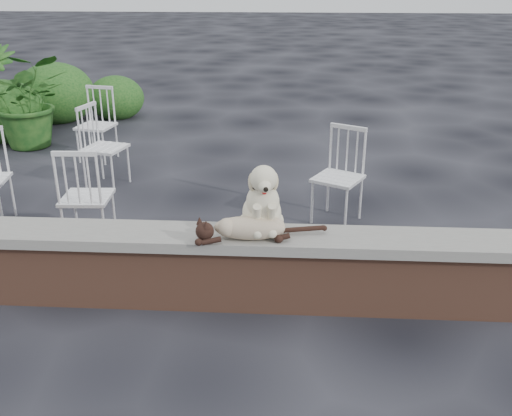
# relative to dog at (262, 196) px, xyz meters

# --- Properties ---
(ground) EXTENTS (60.00, 60.00, 0.00)m
(ground) POSITION_rel_dog_xyz_m (-1.16, -0.07, -0.85)
(ground) COLOR black
(ground) RESTS_ON ground
(brick_wall) EXTENTS (6.00, 0.30, 0.50)m
(brick_wall) POSITION_rel_dog_xyz_m (-1.16, -0.07, -0.60)
(brick_wall) COLOR brown
(brick_wall) RESTS_ON ground
(capstone) EXTENTS (6.20, 0.40, 0.08)m
(capstone) POSITION_rel_dog_xyz_m (-1.16, -0.07, -0.31)
(capstone) COLOR slate
(capstone) RESTS_ON brick_wall
(dog) EXTENTS (0.42, 0.52, 0.54)m
(dog) POSITION_rel_dog_xyz_m (0.00, 0.00, 0.00)
(dog) COLOR beige
(dog) RESTS_ON capstone
(cat) EXTENTS (1.15, 0.44, 0.19)m
(cat) POSITION_rel_dog_xyz_m (-0.08, -0.15, -0.18)
(cat) COLOR tan
(cat) RESTS_ON capstone
(chair_d) EXTENTS (0.76, 0.76, 0.94)m
(chair_d) POSITION_rel_dog_xyz_m (0.67, 1.53, -0.38)
(chair_d) COLOR white
(chair_d) RESTS_ON ground
(chair_e) EXTENTS (0.68, 0.68, 0.94)m
(chair_e) POSITION_rel_dog_xyz_m (-1.91, 2.39, -0.38)
(chair_e) COLOR white
(chair_e) RESTS_ON ground
(chair_b) EXTENTS (0.65, 0.65, 0.94)m
(chair_b) POSITION_rel_dog_xyz_m (-2.32, 3.35, -0.38)
(chair_b) COLOR white
(chair_b) RESTS_ON ground
(chair_c) EXTENTS (0.59, 0.59, 0.94)m
(chair_c) POSITION_rel_dog_xyz_m (-1.62, 0.88, -0.38)
(chair_c) COLOR white
(chair_c) RESTS_ON ground
(potted_plant_a) EXTENTS (1.42, 1.32, 1.31)m
(potted_plant_a) POSITION_rel_dog_xyz_m (-3.43, 3.92, -0.20)
(potted_plant_a) COLOR #124015
(potted_plant_a) RESTS_ON ground
(shrubbery) EXTENTS (2.28, 2.38, 1.00)m
(shrubbery) POSITION_rel_dog_xyz_m (-3.59, 5.00, -0.44)
(shrubbery) COLOR #124015
(shrubbery) RESTS_ON ground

